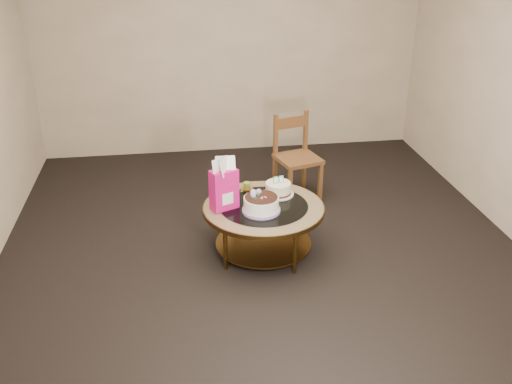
{
  "coord_description": "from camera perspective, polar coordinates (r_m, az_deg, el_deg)",
  "views": [
    {
      "loc": [
        -0.68,
        -4.17,
        2.61
      ],
      "look_at": [
        -0.06,
        0.02,
        0.58
      ],
      "focal_mm": 40.0,
      "sensor_mm": 36.0,
      "label": 1
    }
  ],
  "objects": [
    {
      "name": "gift_bag",
      "position": [
        4.61,
        -3.23,
        0.8
      ],
      "size": [
        0.25,
        0.22,
        0.44
      ],
      "rotation": [
        0.0,
        0.0,
        0.41
      ],
      "color": "#D31362",
      "rests_on": "coffee_table"
    },
    {
      "name": "coffee_table",
      "position": [
        4.77,
        0.77,
        -2.2
      ],
      "size": [
        1.02,
        1.02,
        0.46
      ],
      "color": "brown",
      "rests_on": "ground"
    },
    {
      "name": "cream_cake",
      "position": [
        4.9,
        2.23,
        0.32
      ],
      "size": [
        0.27,
        0.27,
        0.17
      ],
      "rotation": [
        0.0,
        0.0,
        0.2
      ],
      "color": "silver",
      "rests_on": "coffee_table"
    },
    {
      "name": "room_walls",
      "position": [
        4.35,
        0.86,
        11.47
      ],
      "size": [
        4.52,
        5.02,
        2.61
      ],
      "color": "#C5AE95",
      "rests_on": "ground"
    },
    {
      "name": "ground",
      "position": [
        4.96,
        0.74,
        -6.06
      ],
      "size": [
        5.0,
        5.0,
        0.0
      ],
      "primitive_type": "plane",
      "color": "black",
      "rests_on": "ground"
    },
    {
      "name": "pillar_candle",
      "position": [
        4.99,
        -0.92,
        0.47
      ],
      "size": [
        0.12,
        0.12,
        0.08
      ],
      "rotation": [
        0.0,
        0.0,
        -0.3
      ],
      "color": "#EAC960",
      "rests_on": "coffee_table"
    },
    {
      "name": "decorated_cake",
      "position": [
        4.62,
        0.5,
        -1.29
      ],
      "size": [
        0.31,
        0.31,
        0.18
      ],
      "rotation": [
        0.0,
        0.0,
        -0.07
      ],
      "color": "#A987BF",
      "rests_on": "coffee_table"
    },
    {
      "name": "dining_chair",
      "position": [
        5.78,
        4.05,
        3.55
      ],
      "size": [
        0.49,
        0.49,
        0.87
      ],
      "rotation": [
        0.0,
        0.0,
        0.27
      ],
      "color": "brown",
      "rests_on": "ground"
    }
  ]
}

